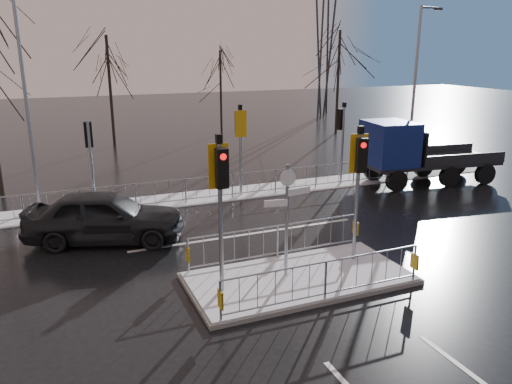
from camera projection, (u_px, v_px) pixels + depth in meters
name	position (u px, v px, depth m)	size (l,w,h in m)	color
ground	(299.00, 280.00, 13.55)	(120.00, 120.00, 0.00)	black
snow_verge	(205.00, 197.00, 21.17)	(30.00, 2.00, 0.04)	white
lane_markings	(305.00, 286.00, 13.26)	(8.00, 11.38, 0.01)	silver
traffic_island	(298.00, 267.00, 13.45)	(6.00, 3.04, 4.15)	slate
far_kerb_fixtures	(215.00, 176.00, 20.56)	(18.00, 0.65, 3.83)	gray
car_far_lane	(105.00, 217.00, 16.10)	(2.01, 5.00, 1.70)	black
flatbed_truck	(406.00, 151.00, 22.79)	(6.59, 3.04, 2.95)	black
tree_far_a	(109.00, 70.00, 30.99)	(3.75, 3.75, 7.08)	black
tree_far_b	(221.00, 76.00, 35.91)	(3.25, 3.25, 6.14)	black
tree_far_c	(339.00, 62.00, 35.95)	(4.00, 4.00, 7.55)	black
street_lamp_right	(416.00, 85.00, 23.80)	(1.25, 0.18, 8.00)	gray
street_lamp_left	(27.00, 93.00, 18.35)	(1.25, 0.18, 8.20)	gray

